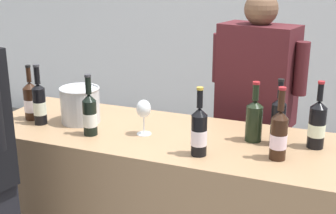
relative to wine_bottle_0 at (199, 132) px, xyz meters
name	(u,v)px	position (x,y,z in m)	size (l,w,h in m)	color
wall_back	(262,10)	(-0.26, 2.79, 0.28)	(8.00, 0.10, 2.80)	silver
wine_bottle_0	(199,132)	(0.00, 0.00, 0.00)	(0.08, 0.08, 0.33)	black
wine_bottle_1	(39,103)	(-0.95, 0.08, 0.00)	(0.07, 0.07, 0.34)	black
wine_bottle_2	(279,134)	(0.35, 0.09, 0.00)	(0.08, 0.08, 0.34)	black
wine_bottle_3	(317,124)	(0.50, 0.30, 0.00)	(0.08, 0.08, 0.33)	black
wine_bottle_4	(254,119)	(0.20, 0.27, 0.00)	(0.08, 0.08, 0.31)	black
wine_bottle_5	(278,120)	(0.32, 0.27, 0.01)	(0.07, 0.07, 0.33)	black
wine_bottle_6	(31,101)	(-1.04, 0.13, -0.01)	(0.08, 0.08, 0.32)	black
wine_bottle_7	(90,114)	(-0.61, 0.04, 0.00)	(0.07, 0.07, 0.32)	black
wine_glass	(144,110)	(-0.35, 0.15, 0.02)	(0.08, 0.08, 0.19)	silver
ice_bucket	(80,105)	(-0.76, 0.19, -0.01)	(0.22, 0.22, 0.20)	silver
person_server	(254,133)	(0.10, 0.84, -0.29)	(0.60, 0.34, 1.70)	black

